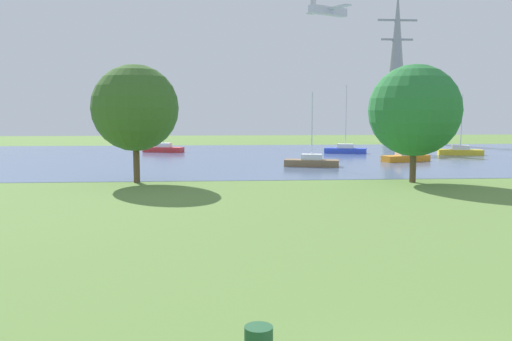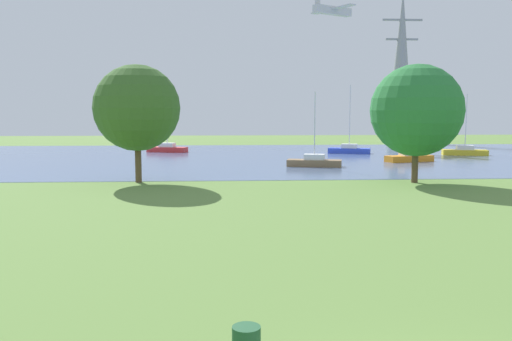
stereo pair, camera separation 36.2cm
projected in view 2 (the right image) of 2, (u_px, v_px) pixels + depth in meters
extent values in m
plane|color=olive|center=(290.00, 199.00, 30.33)|extent=(160.00, 160.00, 0.00)
cube|color=slate|center=(258.00, 157.00, 58.11)|extent=(140.00, 40.00, 0.02)
cube|color=brown|center=(314.00, 163.00, 47.82)|extent=(5.02, 2.65, 0.60)
cube|color=white|center=(314.00, 157.00, 47.76)|extent=(2.02, 1.51, 0.50)
cylinder|color=silver|center=(315.00, 126.00, 47.45)|extent=(0.10, 0.10, 6.01)
cube|color=orange|center=(409.00, 158.00, 52.45)|extent=(5.03, 2.86, 0.60)
cube|color=white|center=(409.00, 153.00, 52.39)|extent=(2.05, 1.58, 0.50)
cylinder|color=silver|center=(410.00, 118.00, 52.02)|extent=(0.10, 0.10, 7.29)
cube|color=red|center=(167.00, 150.00, 64.75)|extent=(5.03, 2.89, 0.60)
cube|color=white|center=(167.00, 145.00, 64.69)|extent=(2.05, 1.59, 0.50)
cylinder|color=silver|center=(167.00, 125.00, 64.42)|extent=(0.10, 0.10, 5.34)
cube|color=blue|center=(349.00, 151.00, 62.75)|extent=(5.02, 3.05, 0.60)
cube|color=white|center=(349.00, 146.00, 62.69)|extent=(2.07, 1.65, 0.50)
cylinder|color=silver|center=(350.00, 117.00, 62.31)|extent=(0.10, 0.10, 7.34)
cube|color=yellow|center=(465.00, 152.00, 60.15)|extent=(5.02, 2.62, 0.60)
cube|color=white|center=(465.00, 148.00, 60.09)|extent=(2.01, 1.50, 0.50)
cylinder|color=silver|center=(466.00, 122.00, 59.78)|extent=(0.10, 0.10, 6.22)
cylinder|color=brown|center=(138.00, 160.00, 37.19)|extent=(0.44, 0.44, 3.08)
sphere|color=#386027|center=(137.00, 108.00, 36.79)|extent=(5.94, 5.94, 5.94)
cylinder|color=brown|center=(415.00, 163.00, 37.08)|extent=(0.44, 0.44, 2.78)
sphere|color=#297537|center=(417.00, 110.00, 36.68)|extent=(6.32, 6.32, 6.32)
cone|color=gray|center=(401.00, 66.00, 85.23)|extent=(4.40, 4.40, 24.06)
cube|color=gray|center=(402.00, 20.00, 84.43)|extent=(6.40, 0.30, 0.30)
cube|color=gray|center=(402.00, 39.00, 84.76)|extent=(5.20, 0.30, 0.30)
cube|color=silver|center=(332.00, 11.00, 75.75)|extent=(6.11, 4.12, 1.10)
cube|color=silver|center=(332.00, 9.00, 75.73)|extent=(5.11, 7.84, 0.16)
cube|color=silver|center=(318.00, 3.00, 74.19)|extent=(0.84, 0.55, 1.50)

